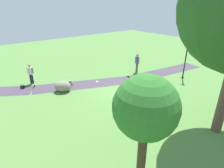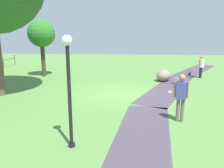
# 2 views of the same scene
# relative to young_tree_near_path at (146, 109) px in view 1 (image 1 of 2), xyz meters

# --- Properties ---
(ground_plane) EXTENTS (48.00, 48.00, 0.00)m
(ground_plane) POSITION_rel_young_tree_near_path_xyz_m (-4.71, -5.87, -3.19)
(ground_plane) COLOR #54833E
(footpath_segment_near) EXTENTS (8.16, 2.86, 0.01)m
(footpath_segment_near) POSITION_rel_young_tree_near_path_xyz_m (-10.75, -6.79, -3.18)
(footpath_segment_near) COLOR #453B49
(footpath_segment_near) RESTS_ON ground
(footpath_segment_mid) EXTENTS (8.01, 4.77, 0.01)m
(footpath_segment_mid) POSITION_rel_young_tree_near_path_xyz_m (-3.13, -8.98, -3.18)
(footpath_segment_mid) COLOR #453B49
(footpath_segment_mid) RESTS_ON ground
(young_tree_near_path) EXTENTS (2.02, 2.02, 4.25)m
(young_tree_near_path) POSITION_rel_young_tree_near_path_xyz_m (0.00, 0.00, 0.00)
(young_tree_near_path) COLOR #443722
(young_tree_near_path) RESTS_ON ground
(lamp_post) EXTENTS (0.28, 0.28, 3.16)m
(lamp_post) POSITION_rel_young_tree_near_path_xyz_m (-10.51, -4.85, -1.22)
(lamp_post) COLOR black
(lamp_post) RESTS_ON ground
(lawn_boulder) EXTENTS (1.50, 1.43, 0.79)m
(lawn_boulder) POSITION_rel_young_tree_near_path_xyz_m (-1.19, -8.94, -2.79)
(lawn_boulder) COLOR gray
(lawn_boulder) RESTS_ON ground
(woman_with_handbag) EXTENTS (0.42, 0.42, 1.63)m
(woman_with_handbag) POSITION_rel_young_tree_near_path_xyz_m (0.15, -11.86, -2.25)
(woman_with_handbag) COLOR #181536
(woman_with_handbag) RESTS_ON ground
(man_near_boulder) EXTENTS (0.33, 0.50, 1.78)m
(man_near_boulder) POSITION_rel_young_tree_near_path_xyz_m (-8.40, -8.39, -2.15)
(man_near_boulder) COLOR #645F5C
(man_near_boulder) RESTS_ON ground
(handbag_on_grass) EXTENTS (0.37, 0.37, 0.31)m
(handbag_on_grass) POSITION_rel_young_tree_near_path_xyz_m (1.03, -11.33, -3.05)
(handbag_on_grass) COLOR black
(handbag_on_grass) RESTS_ON ground
(backpack_by_boulder) EXTENTS (0.33, 0.33, 0.40)m
(backpack_by_boulder) POSITION_rel_young_tree_near_path_xyz_m (-2.14, -9.61, -3.00)
(backpack_by_boulder) COLOR gray
(backpack_by_boulder) RESTS_ON ground
(frisbee_on_grass) EXTENTS (0.23, 0.23, 0.02)m
(frisbee_on_grass) POSITION_rel_young_tree_near_path_xyz_m (-4.18, -8.82, -3.18)
(frisbee_on_grass) COLOR silver
(frisbee_on_grass) RESTS_ON ground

